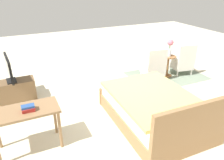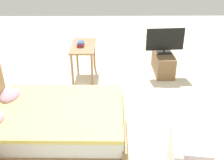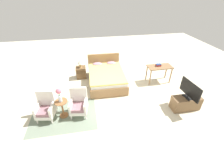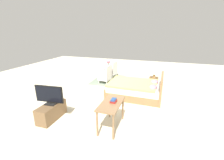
{
  "view_description": "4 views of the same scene",
  "coord_description": "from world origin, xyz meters",
  "px_view_note": "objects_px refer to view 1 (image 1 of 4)",
  "views": [
    {
      "loc": [
        2.1,
        3.92,
        2.59
      ],
      "look_at": [
        0.3,
        0.03,
        0.61
      ],
      "focal_mm": 35.0,
      "sensor_mm": 36.0,
      "label": 1
    },
    {
      "loc": [
        -3.37,
        0.15,
        2.67
      ],
      "look_at": [
        0.39,
        0.11,
        0.75
      ],
      "focal_mm": 42.0,
      "sensor_mm": 36.0,
      "label": 2
    },
    {
      "loc": [
        -0.89,
        -4.53,
        3.64
      ],
      "look_at": [
        -0.03,
        0.29,
        0.56
      ],
      "focal_mm": 24.0,
      "sensor_mm": 36.0,
      "label": 3
    },
    {
      "loc": [
        5.52,
        1.85,
        2.55
      ],
      "look_at": [
        0.35,
        0.18,
        0.76
      ],
      "focal_mm": 24.0,
      "sensor_mm": 36.0,
      "label": 4
    }
  ],
  "objects_px": {
    "armchair_by_window_left": "(183,62)",
    "vanity_desk": "(26,116)",
    "tv_stand": "(14,91)",
    "flower_vase": "(170,46)",
    "tv_flatscreen": "(9,69)",
    "bed": "(155,110)",
    "book_stack": "(28,108)",
    "nightstand": "(222,115)",
    "side_table": "(168,64)",
    "armchair_by_window_right": "(154,67)"
  },
  "relations": [
    {
      "from": "book_stack",
      "to": "armchair_by_window_right",
      "type": "bearing_deg",
      "value": -156.46
    },
    {
      "from": "nightstand",
      "to": "armchair_by_window_left",
      "type": "bearing_deg",
      "value": -114.98
    },
    {
      "from": "bed",
      "to": "side_table",
      "type": "xyz_separation_m",
      "value": [
        -1.67,
        -1.76,
        0.09
      ]
    },
    {
      "from": "flower_vase",
      "to": "tv_flatscreen",
      "type": "xyz_separation_m",
      "value": [
        4.12,
        -0.37,
        -0.12
      ]
    },
    {
      "from": "armchair_by_window_left",
      "to": "book_stack",
      "type": "distance_m",
      "value": 4.66
    },
    {
      "from": "vanity_desk",
      "to": "tv_stand",
      "type": "bearing_deg",
      "value": -84.92
    },
    {
      "from": "armchair_by_window_left",
      "to": "vanity_desk",
      "type": "bearing_deg",
      "value": 17.7
    },
    {
      "from": "armchair_by_window_right",
      "to": "tv_flatscreen",
      "type": "relative_size",
      "value": 1.06
    },
    {
      "from": "flower_vase",
      "to": "tv_flatscreen",
      "type": "distance_m",
      "value": 4.14
    },
    {
      "from": "side_table",
      "to": "flower_vase",
      "type": "relative_size",
      "value": 1.28
    },
    {
      "from": "flower_vase",
      "to": "book_stack",
      "type": "distance_m",
      "value": 4.19
    },
    {
      "from": "flower_vase",
      "to": "tv_stand",
      "type": "bearing_deg",
      "value": -5.18
    },
    {
      "from": "armchair_by_window_right",
      "to": "vanity_desk",
      "type": "height_order",
      "value": "armchair_by_window_right"
    },
    {
      "from": "tv_stand",
      "to": "book_stack",
      "type": "distance_m",
      "value": 1.98
    },
    {
      "from": "vanity_desk",
      "to": "book_stack",
      "type": "bearing_deg",
      "value": 138.77
    },
    {
      "from": "bed",
      "to": "tv_flatscreen",
      "type": "distance_m",
      "value": 3.29
    },
    {
      "from": "armchair_by_window_right",
      "to": "book_stack",
      "type": "relative_size",
      "value": 4.64
    },
    {
      "from": "tv_stand",
      "to": "tv_flatscreen",
      "type": "bearing_deg",
      "value": 5.03
    },
    {
      "from": "flower_vase",
      "to": "armchair_by_window_left",
      "type": "bearing_deg",
      "value": 175.23
    },
    {
      "from": "flower_vase",
      "to": "tv_flatscreen",
      "type": "relative_size",
      "value": 0.55
    },
    {
      "from": "flower_vase",
      "to": "tv_stand",
      "type": "relative_size",
      "value": 0.5
    },
    {
      "from": "bed",
      "to": "nightstand",
      "type": "xyz_separation_m",
      "value": [
        -1.08,
        0.63,
        -0.04
      ]
    },
    {
      "from": "armchair_by_window_right",
      "to": "tv_flatscreen",
      "type": "xyz_separation_m",
      "value": [
        3.6,
        -0.42,
        0.4
      ]
    },
    {
      "from": "armchair_by_window_right",
      "to": "flower_vase",
      "type": "xyz_separation_m",
      "value": [
        -0.52,
        -0.04,
        0.52
      ]
    },
    {
      "from": "bed",
      "to": "book_stack",
      "type": "xyz_separation_m",
      "value": [
        2.23,
        -0.25,
        0.48
      ]
    },
    {
      "from": "tv_flatscreen",
      "to": "vanity_desk",
      "type": "bearing_deg",
      "value": 95.15
    },
    {
      "from": "bed",
      "to": "side_table",
      "type": "height_order",
      "value": "bed"
    },
    {
      "from": "armchair_by_window_left",
      "to": "vanity_desk",
      "type": "relative_size",
      "value": 0.88
    },
    {
      "from": "vanity_desk",
      "to": "armchair_by_window_left",
      "type": "bearing_deg",
      "value": -162.3
    },
    {
      "from": "armchair_by_window_right",
      "to": "tv_flatscreen",
      "type": "height_order",
      "value": "tv_flatscreen"
    },
    {
      "from": "armchair_by_window_right",
      "to": "bed",
      "type": "bearing_deg",
      "value": 56.23
    },
    {
      "from": "armchair_by_window_left",
      "to": "nightstand",
      "type": "height_order",
      "value": "armchair_by_window_left"
    },
    {
      "from": "vanity_desk",
      "to": "flower_vase",
      "type": "bearing_deg",
      "value": -159.67
    },
    {
      "from": "tv_flatscreen",
      "to": "book_stack",
      "type": "distance_m",
      "value": 1.9
    },
    {
      "from": "tv_flatscreen",
      "to": "flower_vase",
      "type": "bearing_deg",
      "value": 174.83
    },
    {
      "from": "book_stack",
      "to": "vanity_desk",
      "type": "bearing_deg",
      "value": -41.23
    },
    {
      "from": "tv_stand",
      "to": "book_stack",
      "type": "bearing_deg",
      "value": 96.63
    },
    {
      "from": "side_table",
      "to": "book_stack",
      "type": "height_order",
      "value": "book_stack"
    },
    {
      "from": "bed",
      "to": "flower_vase",
      "type": "bearing_deg",
      "value": -133.48
    },
    {
      "from": "armchair_by_window_right",
      "to": "vanity_desk",
      "type": "relative_size",
      "value": 0.88
    },
    {
      "from": "armchair_by_window_left",
      "to": "tv_stand",
      "type": "distance_m",
      "value": 4.64
    },
    {
      "from": "tv_stand",
      "to": "flower_vase",
      "type": "bearing_deg",
      "value": 174.82
    },
    {
      "from": "tv_flatscreen",
      "to": "book_stack",
      "type": "relative_size",
      "value": 4.37
    },
    {
      "from": "armchair_by_window_left",
      "to": "tv_flatscreen",
      "type": "xyz_separation_m",
      "value": [
        4.63,
        -0.42,
        0.4
      ]
    },
    {
      "from": "armchair_by_window_left",
      "to": "flower_vase",
      "type": "bearing_deg",
      "value": -4.77
    },
    {
      "from": "book_stack",
      "to": "flower_vase",
      "type": "bearing_deg",
      "value": -158.78
    },
    {
      "from": "nightstand",
      "to": "tv_flatscreen",
      "type": "xyz_separation_m",
      "value": [
        3.53,
        -2.77,
        0.52
      ]
    },
    {
      "from": "armchair_by_window_right",
      "to": "nightstand",
      "type": "xyz_separation_m",
      "value": [
        0.07,
        2.36,
        -0.12
      ]
    },
    {
      "from": "armchair_by_window_left",
      "to": "tv_stand",
      "type": "bearing_deg",
      "value": -5.13
    },
    {
      "from": "tv_stand",
      "to": "tv_flatscreen",
      "type": "xyz_separation_m",
      "value": [
        0.0,
        0.0,
        0.54
      ]
    }
  ]
}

